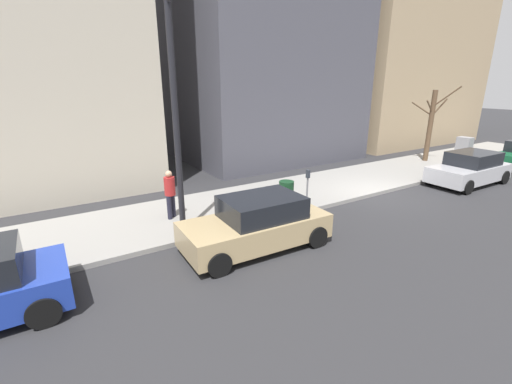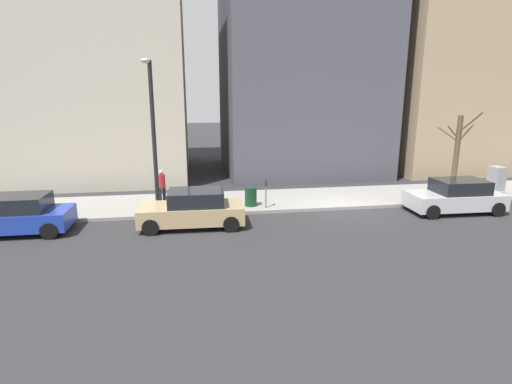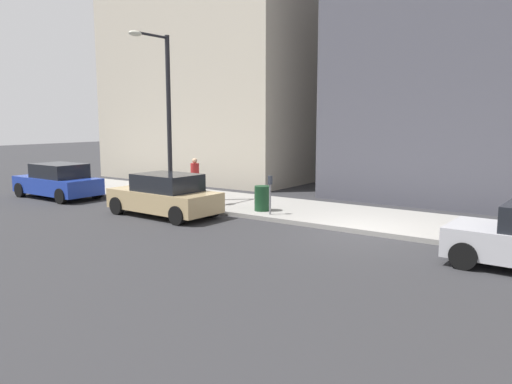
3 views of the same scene
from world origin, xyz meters
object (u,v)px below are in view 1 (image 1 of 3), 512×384
at_px(trash_bin, 286,193).
at_px(streetlamp, 178,104).
at_px(parking_meter, 307,183).
at_px(parked_car_tan, 257,224).
at_px(pedestrian_near_meter, 170,192).
at_px(parked_car_silver, 470,169).
at_px(bare_tree, 431,124).
at_px(utility_box, 463,150).
at_px(office_tower_left, 378,8).

bearing_deg(trash_bin, streetlamp, 98.27).
relative_size(parking_meter, streetlamp, 0.21).
bearing_deg(parked_car_tan, pedestrian_near_meter, 26.10).
bearing_deg(parking_meter, parked_car_silver, -100.40).
height_order(streetlamp, trash_bin, streetlamp).
height_order(bare_tree, pedestrian_near_meter, bare_tree).
height_order(utility_box, office_tower_left, office_tower_left).
height_order(parked_car_silver, utility_box, utility_box).
xyz_separation_m(parked_car_tan, utility_box, (2.59, -15.94, 0.11)).
height_order(bare_tree, trash_bin, bare_tree).
relative_size(bare_tree, trash_bin, 4.75).
relative_size(parked_car_tan, utility_box, 2.98).
relative_size(trash_bin, pedestrian_near_meter, 0.54).
distance_m(parking_meter, pedestrian_near_meter, 5.00).
relative_size(parked_car_silver, parked_car_tan, 1.00).
relative_size(streetlamp, office_tower_left, 0.31).
distance_m(parked_car_tan, utility_box, 16.15).
height_order(trash_bin, pedestrian_near_meter, pedestrian_near_meter).
bearing_deg(bare_tree, parked_car_silver, 146.30).
bearing_deg(parked_car_silver, parked_car_tan, 92.33).
distance_m(parked_car_tan, bare_tree, 14.96).
bearing_deg(parked_car_silver, office_tower_left, -30.38).
distance_m(bare_tree, pedestrian_near_meter, 15.86).
xyz_separation_m(utility_box, streetlamp, (-1.02, 17.48, 3.17)).
bearing_deg(streetlamp, utility_box, -86.67).
bearing_deg(pedestrian_near_meter, parked_car_silver, -54.21).
distance_m(streetlamp, trash_bin, 5.48).
distance_m(utility_box, bare_tree, 2.49).
bearing_deg(utility_box, parked_car_tan, 99.24).
xyz_separation_m(streetlamp, pedestrian_near_meter, (1.61, -0.10, -2.93)).
bearing_deg(trash_bin, utility_box, -88.27).
bearing_deg(parking_meter, trash_bin, 54.88).
relative_size(utility_box, pedestrian_near_meter, 0.86).
relative_size(parked_car_silver, office_tower_left, 0.21).
height_order(parked_car_silver, streetlamp, streetlamp).
height_order(streetlamp, office_tower_left, office_tower_left).
relative_size(parked_car_silver, pedestrian_near_meter, 2.56).
height_order(parked_car_tan, streetlamp, streetlamp).
relative_size(streetlamp, pedestrian_near_meter, 3.92).
distance_m(parking_meter, streetlamp, 5.76).
relative_size(parking_meter, trash_bin, 1.50).
xyz_separation_m(parked_car_tan, trash_bin, (2.19, -2.71, -0.14)).
bearing_deg(office_tower_left, utility_box, 159.19).
distance_m(utility_box, office_tower_left, 14.73).
xyz_separation_m(pedestrian_near_meter, office_tower_left, (9.93, -21.38, 9.26)).
distance_m(streetlamp, pedestrian_near_meter, 3.35).
height_order(parked_car_tan, bare_tree, bare_tree).
xyz_separation_m(bare_tree, trash_bin, (-1.69, 11.66, -1.69)).
bearing_deg(bare_tree, streetlamp, 98.24).
distance_m(parked_car_silver, bare_tree, 4.72).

